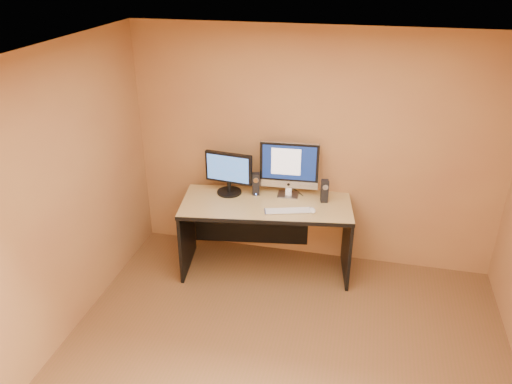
# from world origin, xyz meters

# --- Properties ---
(floor) EXTENTS (4.00, 4.00, 0.00)m
(floor) POSITION_xyz_m (0.00, 0.00, 0.00)
(floor) COLOR brown
(floor) RESTS_ON ground
(walls) EXTENTS (4.00, 4.00, 2.60)m
(walls) POSITION_xyz_m (0.00, 0.00, 1.30)
(walls) COLOR #A07240
(walls) RESTS_ON ground
(ceiling) EXTENTS (4.00, 4.00, 0.00)m
(ceiling) POSITION_xyz_m (0.00, 0.00, 2.60)
(ceiling) COLOR white
(ceiling) RESTS_ON walls
(desk) EXTENTS (1.89, 1.04, 0.83)m
(desk) POSITION_xyz_m (-0.43, 1.57, 0.41)
(desk) COLOR tan
(desk) RESTS_ON ground
(imac) EXTENTS (0.65, 0.27, 0.62)m
(imac) POSITION_xyz_m (-0.24, 1.80, 1.14)
(imac) COLOR #B0B0B4
(imac) RESTS_ON desk
(second_monitor) EXTENTS (0.57, 0.33, 0.47)m
(second_monitor) POSITION_xyz_m (-0.88, 1.71, 1.06)
(second_monitor) COLOR black
(second_monitor) RESTS_ON desk
(speaker_left) EXTENTS (0.09, 0.09, 0.25)m
(speaker_left) POSITION_xyz_m (-0.58, 1.75, 0.95)
(speaker_left) COLOR black
(speaker_left) RESTS_ON desk
(speaker_right) EXTENTS (0.09, 0.10, 0.25)m
(speaker_right) POSITION_xyz_m (0.16, 1.74, 0.95)
(speaker_right) COLOR black
(speaker_right) RESTS_ON desk
(keyboard) EXTENTS (0.50, 0.26, 0.02)m
(keyboard) POSITION_xyz_m (-0.17, 1.42, 0.84)
(keyboard) COLOR #B2B2B6
(keyboard) RESTS_ON desk
(mouse) EXTENTS (0.10, 0.13, 0.04)m
(mouse) POSITION_xyz_m (0.07, 1.48, 0.85)
(mouse) COLOR silver
(mouse) RESTS_ON desk
(cable_a) EXTENTS (0.16, 0.20, 0.01)m
(cable_a) POSITION_xyz_m (-0.15, 1.91, 0.83)
(cable_a) COLOR black
(cable_a) RESTS_ON desk
(cable_b) EXTENTS (0.08, 0.19, 0.01)m
(cable_b) POSITION_xyz_m (-0.26, 1.87, 0.83)
(cable_b) COLOR black
(cable_b) RESTS_ON desk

